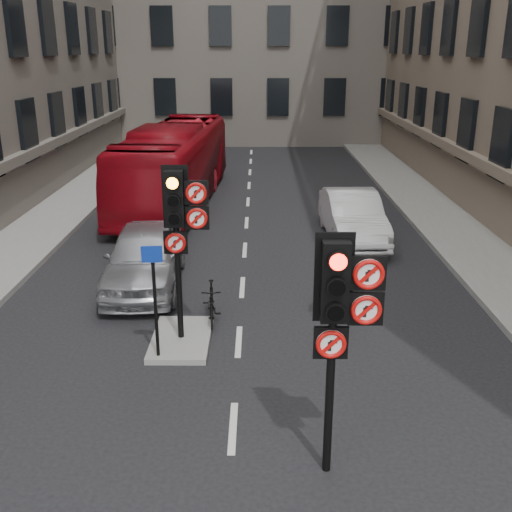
{
  "coord_description": "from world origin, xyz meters",
  "views": [
    {
      "loc": [
        0.4,
        -6.22,
        5.81
      ],
      "look_at": [
        0.37,
        2.99,
        2.6
      ],
      "focal_mm": 42.0,
      "sensor_mm": 36.0,
      "label": 1
    }
  ],
  "objects_px": {
    "car_white": "(352,216)",
    "bus_red": "(175,164)",
    "signal_near": "(340,307)",
    "info_sign": "(154,286)",
    "car_silver": "(144,257)",
    "car_pink": "(175,187)",
    "signal_far": "(180,217)",
    "motorcyclist": "(333,289)",
    "motorcycle": "(212,303)"
  },
  "relations": [
    {
      "from": "car_white",
      "to": "signal_near",
      "type": "bearing_deg",
      "value": -101.53
    },
    {
      "from": "bus_red",
      "to": "car_pink",
      "type": "bearing_deg",
      "value": -79.54
    },
    {
      "from": "motorcycle",
      "to": "signal_near",
      "type": "bearing_deg",
      "value": -71.26
    },
    {
      "from": "motorcyclist",
      "to": "car_pink",
      "type": "bearing_deg",
      "value": -76.18
    },
    {
      "from": "car_silver",
      "to": "car_pink",
      "type": "xyz_separation_m",
      "value": [
        -0.28,
        8.16,
        -0.03
      ]
    },
    {
      "from": "signal_near",
      "to": "bus_red",
      "type": "height_order",
      "value": "signal_near"
    },
    {
      "from": "bus_red",
      "to": "signal_far",
      "type": "bearing_deg",
      "value": -77.55
    },
    {
      "from": "info_sign",
      "to": "car_silver",
      "type": "bearing_deg",
      "value": 102.13
    },
    {
      "from": "signal_near",
      "to": "info_sign",
      "type": "xyz_separation_m",
      "value": [
        -3.04,
        3.19,
        -1.0
      ]
    },
    {
      "from": "signal_near",
      "to": "car_pink",
      "type": "height_order",
      "value": "signal_near"
    },
    {
      "from": "info_sign",
      "to": "car_pink",
      "type": "bearing_deg",
      "value": 94.52
    },
    {
      "from": "car_white",
      "to": "info_sign",
      "type": "bearing_deg",
      "value": -123.67
    },
    {
      "from": "signal_far",
      "to": "car_pink",
      "type": "distance_m",
      "value": 11.6
    },
    {
      "from": "car_silver",
      "to": "car_pink",
      "type": "bearing_deg",
      "value": 89.09
    },
    {
      "from": "car_pink",
      "to": "info_sign",
      "type": "distance_m",
      "value": 12.21
    },
    {
      "from": "car_white",
      "to": "info_sign",
      "type": "height_order",
      "value": "info_sign"
    },
    {
      "from": "signal_near",
      "to": "bus_red",
      "type": "distance_m",
      "value": 16.45
    },
    {
      "from": "signal_far",
      "to": "car_white",
      "type": "distance_m",
      "value": 8.67
    },
    {
      "from": "signal_far",
      "to": "car_silver",
      "type": "distance_m",
      "value": 3.94
    },
    {
      "from": "car_silver",
      "to": "car_white",
      "type": "distance_m",
      "value": 7.12
    },
    {
      "from": "car_pink",
      "to": "car_silver",
      "type": "bearing_deg",
      "value": -82.12
    },
    {
      "from": "car_silver",
      "to": "motorcyclist",
      "type": "xyz_separation_m",
      "value": [
        4.56,
        -2.14,
        0.0
      ]
    },
    {
      "from": "car_white",
      "to": "bus_red",
      "type": "bearing_deg",
      "value": 141.27
    },
    {
      "from": "car_pink",
      "to": "car_white",
      "type": "bearing_deg",
      "value": -28.1
    },
    {
      "from": "bus_red",
      "to": "car_white",
      "type": "bearing_deg",
      "value": -32.78
    },
    {
      "from": "signal_far",
      "to": "bus_red",
      "type": "distance_m",
      "value": 12.02
    },
    {
      "from": "motorcyclist",
      "to": "motorcycle",
      "type": "bearing_deg",
      "value": -11.34
    },
    {
      "from": "bus_red",
      "to": "signal_near",
      "type": "bearing_deg",
      "value": -70.56
    },
    {
      "from": "car_white",
      "to": "bus_red",
      "type": "xyz_separation_m",
      "value": [
        -6.24,
        4.69,
        0.78
      ]
    },
    {
      "from": "signal_far",
      "to": "info_sign",
      "type": "height_order",
      "value": "signal_far"
    },
    {
      "from": "motorcycle",
      "to": "car_white",
      "type": "bearing_deg",
      "value": 52.49
    },
    {
      "from": "signal_near",
      "to": "info_sign",
      "type": "height_order",
      "value": "signal_near"
    },
    {
      "from": "signal_far",
      "to": "motorcyclist",
      "type": "distance_m",
      "value": 3.84
    },
    {
      "from": "bus_red",
      "to": "car_silver",
      "type": "bearing_deg",
      "value": -83.57
    },
    {
      "from": "car_white",
      "to": "motorcyclist",
      "type": "xyz_separation_m",
      "value": [
        -1.34,
        -6.13,
        0.03
      ]
    },
    {
      "from": "car_silver",
      "to": "info_sign",
      "type": "xyz_separation_m",
      "value": [
        0.94,
        -3.96,
        0.8
      ]
    },
    {
      "from": "car_white",
      "to": "motorcyclist",
      "type": "bearing_deg",
      "value": -104.09
    },
    {
      "from": "car_white",
      "to": "car_pink",
      "type": "relative_size",
      "value": 0.89
    },
    {
      "from": "car_white",
      "to": "info_sign",
      "type": "relative_size",
      "value": 2.03
    },
    {
      "from": "bus_red",
      "to": "info_sign",
      "type": "distance_m",
      "value": 12.71
    },
    {
      "from": "signal_near",
      "to": "signal_far",
      "type": "distance_m",
      "value": 4.77
    },
    {
      "from": "car_pink",
      "to": "motorcycle",
      "type": "relative_size",
      "value": 3.5
    },
    {
      "from": "signal_near",
      "to": "car_silver",
      "type": "bearing_deg",
      "value": 119.1
    },
    {
      "from": "bus_red",
      "to": "motorcyclist",
      "type": "bearing_deg",
      "value": -61.49
    },
    {
      "from": "motorcycle",
      "to": "motorcyclist",
      "type": "bearing_deg",
      "value": -4.18
    },
    {
      "from": "signal_near",
      "to": "motorcycle",
      "type": "relative_size",
      "value": 2.42
    },
    {
      "from": "signal_far",
      "to": "motorcycle",
      "type": "height_order",
      "value": "signal_far"
    },
    {
      "from": "bus_red",
      "to": "motorcyclist",
      "type": "xyz_separation_m",
      "value": [
        4.9,
        -10.83,
        -0.75
      ]
    },
    {
      "from": "signal_far",
      "to": "motorcycle",
      "type": "relative_size",
      "value": 2.42
    },
    {
      "from": "signal_far",
      "to": "signal_near",
      "type": "bearing_deg",
      "value": -56.98
    }
  ]
}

